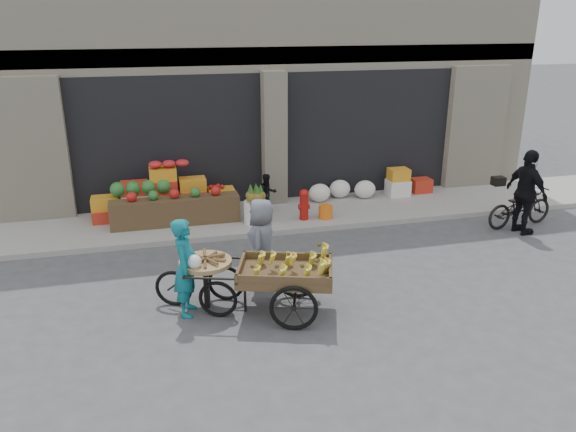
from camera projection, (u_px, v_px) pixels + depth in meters
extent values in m
plane|color=#424244|center=(341.00, 298.00, 9.45)|extent=(80.00, 80.00, 0.00)
cube|color=gray|center=(283.00, 215.00, 13.17)|extent=(18.00, 2.20, 0.12)
cube|color=beige|center=(248.00, 52.00, 15.75)|extent=(14.00, 6.00, 7.00)
cube|color=gray|center=(270.00, 55.00, 13.12)|extent=(14.00, 0.30, 0.40)
cube|color=black|center=(167.00, 137.00, 13.79)|extent=(4.40, 1.60, 3.10)
cube|color=black|center=(356.00, 127.00, 14.93)|extent=(4.40, 1.60, 3.10)
cube|color=beige|center=(273.00, 138.00, 13.59)|extent=(0.55, 0.80, 3.22)
cube|color=brown|center=(176.00, 211.00, 12.34)|extent=(2.80, 0.45, 0.60)
sphere|color=#1E5923|center=(141.00, 188.00, 12.49)|extent=(0.34, 0.34, 0.34)
cylinder|color=silver|center=(256.00, 212.00, 12.44)|extent=(0.52, 0.52, 0.50)
cylinder|color=#A5140F|center=(304.00, 207.00, 12.64)|extent=(0.20, 0.20, 0.56)
sphere|color=#A5140F|center=(304.00, 194.00, 12.53)|extent=(0.22, 0.22, 0.22)
cylinder|color=orange|center=(326.00, 212.00, 12.75)|extent=(0.32, 0.32, 0.30)
ellipsoid|color=silver|center=(342.00, 191.00, 14.01)|extent=(1.70, 0.60, 0.44)
imported|color=black|center=(267.00, 194.00, 13.01)|extent=(0.51, 0.43, 0.93)
cube|color=brown|center=(285.00, 275.00, 8.75)|extent=(1.68, 1.36, 0.13)
torus|color=black|center=(294.00, 308.00, 8.36)|extent=(0.72, 0.29, 0.74)
torus|color=black|center=(297.00, 278.00, 9.33)|extent=(0.72, 0.29, 0.74)
cylinder|color=black|center=(245.00, 294.00, 8.92)|extent=(0.05, 0.05, 0.61)
imported|color=#0F6874|center=(186.00, 267.00, 8.70)|extent=(0.52, 0.66, 1.60)
cylinder|color=#9E7F51|center=(205.00, 262.00, 8.87)|extent=(1.08, 1.08, 0.07)
cube|color=black|center=(207.00, 285.00, 9.01)|extent=(0.10, 0.10, 0.80)
torus|color=black|center=(218.00, 299.00, 8.75)|extent=(0.60, 0.28, 0.62)
torus|color=black|center=(226.00, 283.00, 9.27)|extent=(0.60, 0.28, 0.62)
torus|color=black|center=(174.00, 288.00, 9.10)|extent=(0.60, 0.28, 0.62)
imported|color=slate|center=(262.00, 243.00, 9.67)|extent=(0.78, 0.91, 1.58)
imported|color=black|center=(520.00, 207.00, 12.52)|extent=(1.78, 0.84, 0.90)
imported|color=black|center=(526.00, 192.00, 11.94)|extent=(0.60, 1.14, 1.85)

